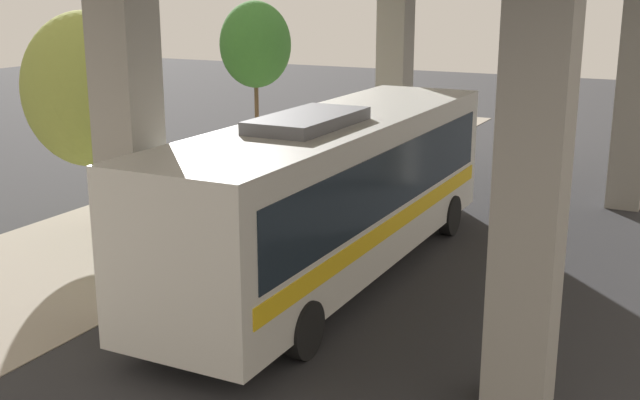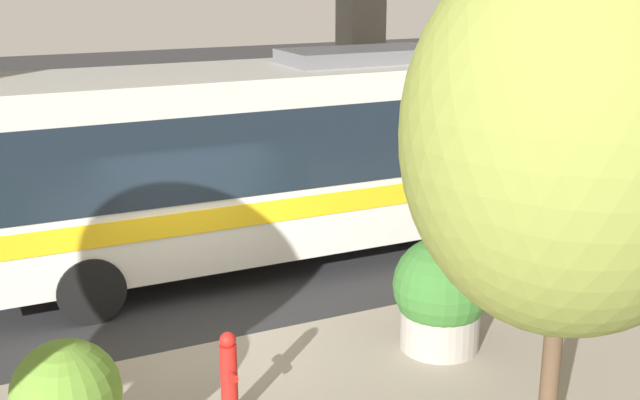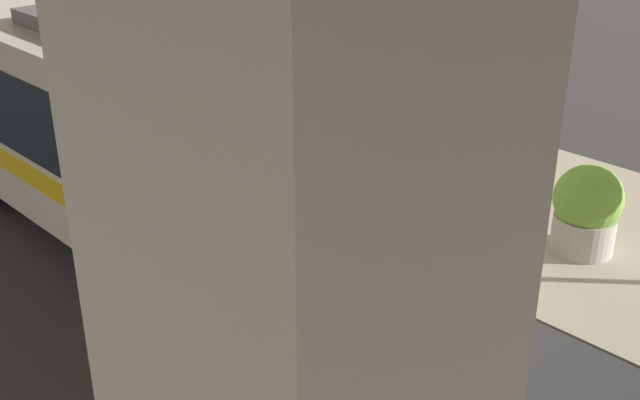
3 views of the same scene
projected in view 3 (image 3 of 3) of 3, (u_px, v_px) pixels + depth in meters
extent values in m
plane|color=#2D2D30|center=(381.00, 248.00, 13.17)|extent=(80.00, 80.00, 0.00)
cube|color=gray|center=(488.00, 194.00, 15.06)|extent=(6.00, 40.00, 0.02)
cube|color=silver|center=(144.00, 139.00, 12.31)|extent=(2.67, 11.43, 2.95)
cube|color=#19232D|center=(142.00, 117.00, 12.16)|extent=(2.71, 10.51, 1.30)
cube|color=yellow|center=(148.00, 175.00, 12.56)|extent=(2.71, 10.86, 0.35)
cube|color=slate|center=(94.00, 24.00, 12.37)|extent=(1.33, 2.86, 0.24)
cylinder|color=black|center=(391.00, 287.00, 11.10)|extent=(0.28, 1.00, 1.00)
cylinder|color=black|center=(251.00, 364.00, 9.52)|extent=(0.28, 1.00, 1.00)
cylinder|color=black|center=(102.00, 143.00, 16.12)|extent=(0.28, 1.00, 1.00)
cylinder|color=red|center=(481.00, 197.00, 13.86)|extent=(0.20, 0.20, 0.95)
sphere|color=red|center=(483.00, 168.00, 13.63)|extent=(0.19, 0.19, 0.19)
cylinder|color=red|center=(486.00, 187.00, 13.89)|extent=(0.12, 0.09, 0.09)
cylinder|color=red|center=(476.00, 192.00, 13.71)|extent=(0.12, 0.09, 0.09)
cylinder|color=#9E998E|center=(331.00, 164.00, 15.71)|extent=(1.07, 1.07, 0.56)
sphere|color=#38722D|center=(332.00, 133.00, 15.44)|extent=(1.31, 1.31, 1.31)
sphere|color=orange|center=(323.00, 143.00, 15.51)|extent=(0.38, 0.38, 0.38)
cylinder|color=#9E998E|center=(583.00, 234.00, 12.94)|extent=(1.00, 1.00, 0.64)
sphere|color=olive|center=(588.00, 199.00, 12.68)|extent=(1.10, 1.10, 1.10)
sphere|color=#BF334C|center=(577.00, 208.00, 12.73)|extent=(0.35, 0.35, 0.35)
cylinder|color=brown|center=(446.00, 91.00, 16.65)|extent=(0.19, 0.19, 2.60)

